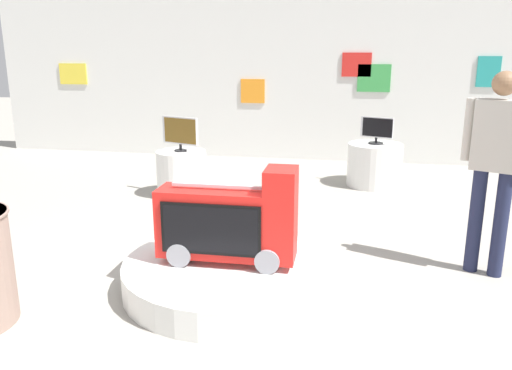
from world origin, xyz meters
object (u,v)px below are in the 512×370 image
display_pedestal_center_rear (374,165)px  tv_on_center_rear (377,129)px  novelty_firetruck_tv (229,224)px  main_display_pedestal (228,275)px  tv_on_left_rear (180,132)px  shopper_browsing_near_truck (496,159)px  display_pedestal_left_rear (182,173)px

display_pedestal_center_rear → tv_on_center_rear: (0.00, -0.00, 0.51)m
novelty_firetruck_tv → display_pedestal_center_rear: size_ratio=1.44×
main_display_pedestal → tv_on_center_rear: size_ratio=3.82×
main_display_pedestal → novelty_firetruck_tv: bearing=-16.7°
tv_on_left_rear → shopper_browsing_near_truck: (3.40, -1.86, 0.17)m
shopper_browsing_near_truck → display_pedestal_left_rear: bearing=151.3°
novelty_firetruck_tv → display_pedestal_center_rear: (1.28, 3.60, -0.26)m
display_pedestal_center_rear → tv_on_left_rear: bearing=-158.1°
main_display_pedestal → novelty_firetruck_tv: (0.02, -0.01, 0.45)m
main_display_pedestal → display_pedestal_left_rear: 2.87m
tv_on_center_rear → display_pedestal_left_rear: bearing=-158.3°
novelty_firetruck_tv → tv_on_center_rear: size_ratio=2.48×
display_pedestal_center_rear → main_display_pedestal: bearing=-109.9°
main_display_pedestal → tv_on_left_rear: tv_on_left_rear is taller
main_display_pedestal → novelty_firetruck_tv: size_ratio=1.54×
main_display_pedestal → shopper_browsing_near_truck: size_ratio=0.98×
display_pedestal_left_rear → display_pedestal_center_rear: bearing=21.8°
display_pedestal_left_rear → tv_on_center_rear: bearing=21.7°
tv_on_left_rear → shopper_browsing_near_truck: size_ratio=0.30×
novelty_firetruck_tv → tv_on_left_rear: (-1.28, 2.57, 0.30)m
display_pedestal_left_rear → display_pedestal_center_rear: (2.55, 1.02, 0.00)m
display_pedestal_left_rear → shopper_browsing_near_truck: shopper_browsing_near_truck is taller
display_pedestal_left_rear → tv_on_left_rear: size_ratio=1.25×
main_display_pedestal → tv_on_left_rear: 2.95m
novelty_firetruck_tv → display_pedestal_left_rear: 2.89m
main_display_pedestal → shopper_browsing_near_truck: bearing=18.1°
tv_on_center_rear → shopper_browsing_near_truck: bearing=-73.6°
shopper_browsing_near_truck → main_display_pedestal: bearing=-161.9°
tv_on_left_rear → display_pedestal_center_rear: (2.55, 1.03, -0.56)m
main_display_pedestal → display_pedestal_center_rear: 3.82m
novelty_firetruck_tv → tv_on_center_rear: novelty_firetruck_tv is taller
tv_on_left_rear → tv_on_center_rear: tv_on_left_rear is taller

